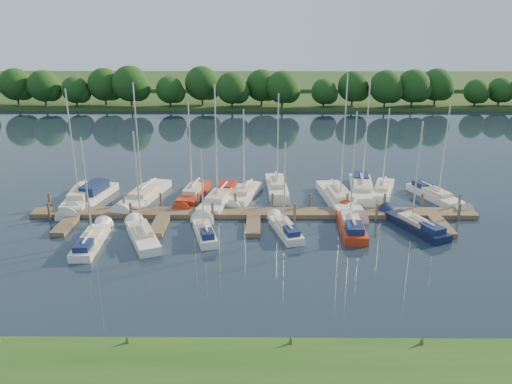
{
  "coord_description": "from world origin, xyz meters",
  "views": [
    {
      "loc": [
        0.52,
        -33.94,
        17.01
      ],
      "look_at": [
        0.21,
        8.0,
        2.2
      ],
      "focal_mm": 35.0,
      "sensor_mm": 36.0,
      "label": 1
    }
  ],
  "objects_px": {
    "sailboat_n_5": "(245,195)",
    "dock": "(254,216)",
    "motorboat": "(94,195)",
    "sailboat_s_2": "(205,233)",
    "sailboat_n_0": "(80,200)"
  },
  "relations": [
    {
      "from": "dock",
      "to": "sailboat_n_0",
      "type": "height_order",
      "value": "sailboat_n_0"
    },
    {
      "from": "sailboat_n_0",
      "to": "sailboat_s_2",
      "type": "relative_size",
      "value": 1.5
    },
    {
      "from": "dock",
      "to": "motorboat",
      "type": "height_order",
      "value": "motorboat"
    },
    {
      "from": "motorboat",
      "to": "sailboat_n_0",
      "type": "bearing_deg",
      "value": 53.52
    },
    {
      "from": "dock",
      "to": "sailboat_n_5",
      "type": "distance_m",
      "value": 5.26
    },
    {
      "from": "sailboat_n_0",
      "to": "sailboat_n_5",
      "type": "xyz_separation_m",
      "value": [
        15.93,
        1.38,
        -0.01
      ]
    },
    {
      "from": "sailboat_n_0",
      "to": "sailboat_n_5",
      "type": "distance_m",
      "value": 15.99
    },
    {
      "from": "dock",
      "to": "motorboat",
      "type": "xyz_separation_m",
      "value": [
        -15.81,
        4.7,
        0.19
      ]
    },
    {
      "from": "sailboat_n_0",
      "to": "motorboat",
      "type": "xyz_separation_m",
      "value": [
        1.04,
        0.91,
        0.1
      ]
    },
    {
      "from": "motorboat",
      "to": "sailboat_n_5",
      "type": "xyz_separation_m",
      "value": [
        14.9,
        0.47,
        -0.11
      ]
    },
    {
      "from": "sailboat_n_5",
      "to": "dock",
      "type": "bearing_deg",
      "value": 116.63
    },
    {
      "from": "dock",
      "to": "sailboat_n_5",
      "type": "height_order",
      "value": "sailboat_n_5"
    },
    {
      "from": "motorboat",
      "to": "sailboat_s_2",
      "type": "xyz_separation_m",
      "value": [
        11.86,
        -8.8,
        -0.06
      ]
    },
    {
      "from": "dock",
      "to": "sailboat_n_0",
      "type": "bearing_deg",
      "value": 167.32
    },
    {
      "from": "sailboat_s_2",
      "to": "sailboat_n_5",
      "type": "bearing_deg",
      "value": 57.17
    }
  ]
}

